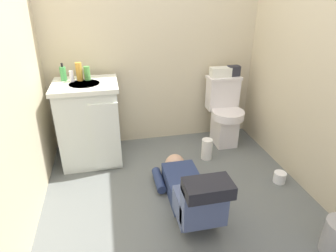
{
  "coord_description": "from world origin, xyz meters",
  "views": [
    {
      "loc": [
        -0.5,
        -1.9,
        1.62
      ],
      "look_at": [
        0.01,
        0.46,
        0.45
      ],
      "focal_mm": 30.7,
      "sensor_mm": 36.0,
      "label": 1
    }
  ],
  "objects_px": {
    "paper_towel_roll": "(207,149)",
    "toilet_paper_roll": "(280,177)",
    "toilet": "(224,112)",
    "soap_dispenser": "(63,74)",
    "person_plumber": "(190,191)",
    "vanity_cabinet": "(90,122)",
    "bottle_amber": "(79,72)",
    "faucet": "(84,74)",
    "bottle_green": "(87,73)",
    "tissue_box": "(221,72)",
    "toiletry_bag": "(234,71)",
    "bottle_white": "(72,76)"
  },
  "relations": [
    {
      "from": "vanity_cabinet",
      "to": "tissue_box",
      "type": "xyz_separation_m",
      "value": [
        1.4,
        0.17,
        0.38
      ]
    },
    {
      "from": "person_plumber",
      "to": "toilet_paper_roll",
      "type": "height_order",
      "value": "person_plumber"
    },
    {
      "from": "tissue_box",
      "to": "bottle_white",
      "type": "height_order",
      "value": "bottle_white"
    },
    {
      "from": "faucet",
      "to": "bottle_white",
      "type": "bearing_deg",
      "value": -146.5
    },
    {
      "from": "bottle_green",
      "to": "soap_dispenser",
      "type": "bearing_deg",
      "value": 172.71
    },
    {
      "from": "bottle_green",
      "to": "toilet_paper_roll",
      "type": "relative_size",
      "value": 1.18
    },
    {
      "from": "vanity_cabinet",
      "to": "soap_dispenser",
      "type": "distance_m",
      "value": 0.52
    },
    {
      "from": "toilet",
      "to": "bottle_white",
      "type": "distance_m",
      "value": 1.64
    },
    {
      "from": "bottle_white",
      "to": "toilet_paper_roll",
      "type": "distance_m",
      "value": 2.14
    },
    {
      "from": "toilet",
      "to": "paper_towel_roll",
      "type": "bearing_deg",
      "value": -133.2
    },
    {
      "from": "toilet_paper_roll",
      "to": "toilet",
      "type": "bearing_deg",
      "value": 104.7
    },
    {
      "from": "vanity_cabinet",
      "to": "toiletry_bag",
      "type": "xyz_separation_m",
      "value": [
        1.55,
        0.17,
        0.39
      ]
    },
    {
      "from": "tissue_box",
      "to": "toilet_paper_roll",
      "type": "height_order",
      "value": "tissue_box"
    },
    {
      "from": "faucet",
      "to": "toiletry_bag",
      "type": "bearing_deg",
      "value": 0.76
    },
    {
      "from": "toiletry_bag",
      "to": "bottle_white",
      "type": "xyz_separation_m",
      "value": [
        -1.67,
        -0.09,
        0.07
      ]
    },
    {
      "from": "bottle_white",
      "to": "faucet",
      "type": "bearing_deg",
      "value": 33.5
    },
    {
      "from": "bottle_white",
      "to": "paper_towel_roll",
      "type": "height_order",
      "value": "bottle_white"
    },
    {
      "from": "faucet",
      "to": "bottle_green",
      "type": "relative_size",
      "value": 0.77
    },
    {
      "from": "toilet",
      "to": "vanity_cabinet",
      "type": "relative_size",
      "value": 0.91
    },
    {
      "from": "tissue_box",
      "to": "toiletry_bag",
      "type": "distance_m",
      "value": 0.15
    },
    {
      "from": "bottle_amber",
      "to": "toilet",
      "type": "bearing_deg",
      "value": -0.76
    },
    {
      "from": "person_plumber",
      "to": "soap_dispenser",
      "type": "height_order",
      "value": "soap_dispenser"
    },
    {
      "from": "bottle_white",
      "to": "bottle_green",
      "type": "distance_m",
      "value": 0.14
    },
    {
      "from": "person_plumber",
      "to": "toiletry_bag",
      "type": "xyz_separation_m",
      "value": [
        0.79,
        1.1,
        0.63
      ]
    },
    {
      "from": "toiletry_bag",
      "to": "paper_towel_roll",
      "type": "xyz_separation_m",
      "value": [
        -0.4,
        -0.41,
        -0.69
      ]
    },
    {
      "from": "toilet",
      "to": "soap_dispenser",
      "type": "height_order",
      "value": "soap_dispenser"
    },
    {
      "from": "faucet",
      "to": "tissue_box",
      "type": "xyz_separation_m",
      "value": [
        1.4,
        0.02,
        -0.07
      ]
    },
    {
      "from": "paper_towel_roll",
      "to": "toilet_paper_roll",
      "type": "xyz_separation_m",
      "value": [
        0.52,
        -0.53,
        -0.06
      ]
    },
    {
      "from": "toilet",
      "to": "toilet_paper_roll",
      "type": "distance_m",
      "value": 0.93
    },
    {
      "from": "vanity_cabinet",
      "to": "bottle_white",
      "type": "relative_size",
      "value": 7.9
    },
    {
      "from": "faucet",
      "to": "tissue_box",
      "type": "distance_m",
      "value": 1.41
    },
    {
      "from": "toilet",
      "to": "soap_dispenser",
      "type": "xyz_separation_m",
      "value": [
        -1.64,
        0.05,
        0.52
      ]
    },
    {
      "from": "bottle_amber",
      "to": "toilet_paper_roll",
      "type": "xyz_separation_m",
      "value": [
        1.71,
        -0.87,
        -0.86
      ]
    },
    {
      "from": "toilet_paper_roll",
      "to": "person_plumber",
      "type": "bearing_deg",
      "value": -169.96
    },
    {
      "from": "faucet",
      "to": "toilet",
      "type": "bearing_deg",
      "value": -2.77
    },
    {
      "from": "toilet_paper_roll",
      "to": "tissue_box",
      "type": "bearing_deg",
      "value": 105.91
    },
    {
      "from": "vanity_cabinet",
      "to": "paper_towel_roll",
      "type": "distance_m",
      "value": 1.21
    },
    {
      "from": "person_plumber",
      "to": "toilet_paper_roll",
      "type": "relative_size",
      "value": 9.68
    },
    {
      "from": "bottle_white",
      "to": "person_plumber",
      "type": "bearing_deg",
      "value": -48.92
    },
    {
      "from": "vanity_cabinet",
      "to": "bottle_amber",
      "type": "distance_m",
      "value": 0.5
    },
    {
      "from": "tissue_box",
      "to": "toilet_paper_roll",
      "type": "bearing_deg",
      "value": -74.09
    },
    {
      "from": "person_plumber",
      "to": "bottle_white",
      "type": "height_order",
      "value": "bottle_white"
    },
    {
      "from": "vanity_cabinet",
      "to": "soap_dispenser",
      "type": "xyz_separation_m",
      "value": [
        -0.19,
        0.13,
        0.47
      ]
    },
    {
      "from": "person_plumber",
      "to": "toiletry_bag",
      "type": "bearing_deg",
      "value": 54.22
    },
    {
      "from": "bottle_amber",
      "to": "person_plumber",
      "type": "bearing_deg",
      "value": -51.9
    },
    {
      "from": "bottle_amber",
      "to": "toilet_paper_roll",
      "type": "distance_m",
      "value": 2.1
    },
    {
      "from": "faucet",
      "to": "tissue_box",
      "type": "bearing_deg",
      "value": 0.84
    },
    {
      "from": "person_plumber",
      "to": "bottle_amber",
      "type": "xyz_separation_m",
      "value": [
        -0.8,
        1.03,
        0.73
      ]
    },
    {
      "from": "paper_towel_roll",
      "to": "toilet_paper_roll",
      "type": "bearing_deg",
      "value": -45.25
    },
    {
      "from": "faucet",
      "to": "toilet_paper_roll",
      "type": "xyz_separation_m",
      "value": [
        1.67,
        -0.92,
        -0.82
      ]
    }
  ]
}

